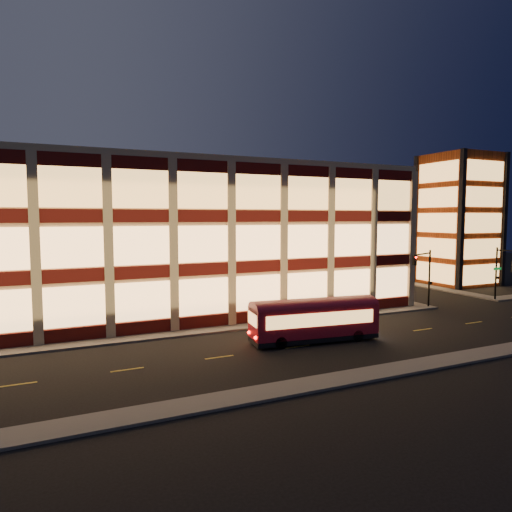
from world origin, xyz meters
name	(u,v)px	position (x,y,z in m)	size (l,w,h in m)	color
ground	(217,333)	(0.00, 0.00, 0.00)	(200.00, 200.00, 0.00)	black
sidewalk_office_south	(177,334)	(-3.00, 1.00, 0.07)	(54.00, 2.00, 0.15)	#514F4C
sidewalk_office_east	(335,286)	(23.00, 17.00, 0.07)	(2.00, 30.00, 0.15)	#514F4C
sidewalk_tower_west	(398,281)	(34.00, 17.00, 0.07)	(2.00, 30.00, 0.15)	#514F4C
sidewalk_near	(298,387)	(0.00, -13.00, 0.07)	(100.00, 2.00, 0.15)	#514F4C
office_building	(140,236)	(-2.91, 16.91, 7.25)	(50.45, 30.45, 14.50)	tan
stair_tower	(458,220)	(39.95, 11.95, 8.99)	(8.60, 8.60, 18.00)	#8C3814
traffic_signal_far	(424,269)	(22.21, 0.24, 4.11)	(3.79, 1.87, 6.00)	black
traffic_signal_right	(508,265)	(33.50, -0.62, 4.10)	(1.20, 4.37, 6.00)	black
trolley_bus	(314,317)	(5.88, -5.24, 1.82)	(9.92, 3.53, 3.29)	maroon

